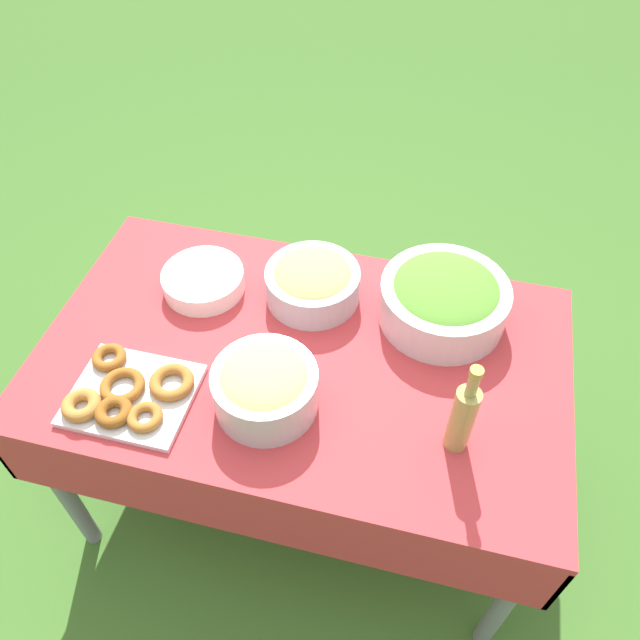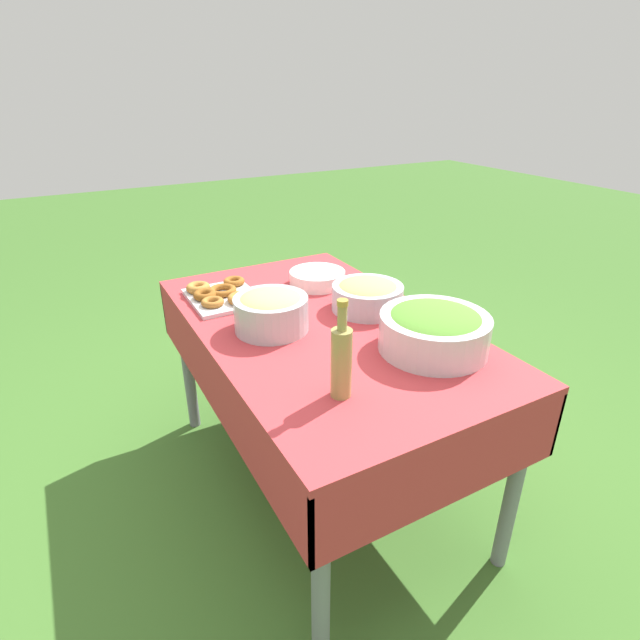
% 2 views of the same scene
% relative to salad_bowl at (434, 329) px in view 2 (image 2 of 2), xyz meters
% --- Properties ---
extents(ground_plane, '(14.00, 14.00, 0.00)m').
position_rel_salad_bowl_xyz_m(ground_plane, '(0.34, 0.22, -0.81)').
color(ground_plane, '#3D6B28').
extents(picnic_table, '(1.38, 0.82, 0.73)m').
position_rel_salad_bowl_xyz_m(picnic_table, '(0.34, 0.22, -0.17)').
color(picnic_table, '#B73338').
rests_on(picnic_table, ground_plane).
extents(salad_bowl, '(0.34, 0.34, 0.14)m').
position_rel_salad_bowl_xyz_m(salad_bowl, '(0.00, 0.00, 0.00)').
color(salad_bowl, silver).
rests_on(salad_bowl, picnic_table).
extents(pasta_bowl, '(0.25, 0.25, 0.14)m').
position_rel_salad_bowl_xyz_m(pasta_bowl, '(0.38, 0.39, -0.00)').
color(pasta_bowl, '#B2B7BC').
rests_on(pasta_bowl, picnic_table).
extents(donut_platter, '(0.32, 0.27, 0.05)m').
position_rel_salad_bowl_xyz_m(donut_platter, '(0.71, 0.46, -0.05)').
color(donut_platter, silver).
rests_on(donut_platter, picnic_table).
extents(plate_stack, '(0.23, 0.23, 0.06)m').
position_rel_salad_bowl_xyz_m(plate_stack, '(0.67, 0.05, -0.04)').
color(plate_stack, white).
rests_on(plate_stack, picnic_table).
extents(olive_oil_bottle, '(0.06, 0.06, 0.28)m').
position_rel_salad_bowl_xyz_m(olive_oil_bottle, '(-0.08, 0.39, 0.04)').
color(olive_oil_bottle, '#998E4C').
rests_on(olive_oil_bottle, picnic_table).
extents(bread_bowl, '(0.26, 0.26, 0.12)m').
position_rel_salad_bowl_xyz_m(bread_bowl, '(0.36, 0.01, -0.01)').
color(bread_bowl, '#B2B7BC').
rests_on(bread_bowl, picnic_table).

